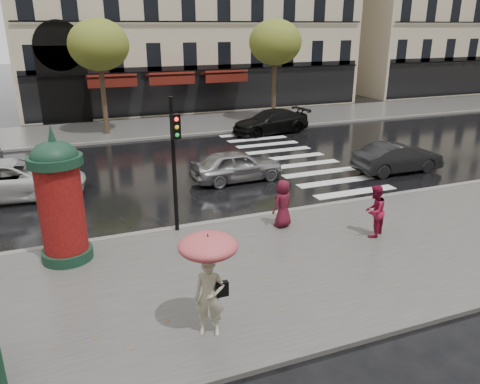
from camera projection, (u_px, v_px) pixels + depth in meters
name	position (u px, v px, depth m)	size (l,w,h in m)	color
ground	(257.00, 264.00, 12.99)	(160.00, 160.00, 0.00)	black
near_sidewalk	(264.00, 270.00, 12.53)	(90.00, 7.00, 0.12)	#474744
far_sidewalk	(138.00, 129.00, 29.62)	(90.00, 6.00, 0.12)	#474744
near_kerb	(221.00, 222.00, 15.60)	(90.00, 0.25, 0.14)	slate
far_kerb	(147.00, 138.00, 26.99)	(90.00, 0.25, 0.14)	slate
zebra_crossing	(291.00, 157.00, 23.47)	(3.60, 11.75, 0.01)	silver
tree_far_left	(99.00, 45.00, 26.33)	(3.40, 3.40, 6.64)	#38281C
tree_far_right	(275.00, 43.00, 30.11)	(3.40, 3.40, 6.64)	#38281C
woman_umbrella	(209.00, 269.00, 9.39)	(1.21, 1.21, 2.32)	beige
woman_red	(375.00, 211.00, 14.19)	(0.79, 0.62, 1.63)	maroon
man_burgundy	(283.00, 204.00, 14.89)	(0.76, 0.49, 1.55)	#541021
morris_column	(60.00, 197.00, 12.44)	(1.41, 1.41, 3.79)	#143424
traffic_light	(175.00, 153.00, 13.94)	(0.29, 0.41, 4.20)	black
car_silver	(237.00, 166.00, 19.70)	(1.58, 3.92, 1.33)	#9A9A9E
car_darkgrey	(398.00, 158.00, 20.87)	(1.41, 4.06, 1.34)	black
car_white	(13.00, 180.00, 17.72)	(2.44, 5.28, 1.47)	silver
car_black	(270.00, 122.00, 28.44)	(1.97, 4.84, 1.41)	black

